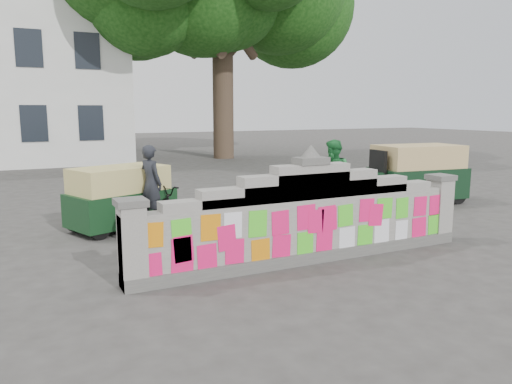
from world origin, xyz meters
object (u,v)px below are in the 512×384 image
rickshaw_right (415,173)px  rickshaw_left (123,197)px  cyclist_bike (152,210)px  cyclist_rider (151,195)px  pedestrian (334,177)px

rickshaw_right → rickshaw_left: bearing=2.7°
cyclist_bike → rickshaw_left: bearing=12.6°
rickshaw_left → rickshaw_right: bearing=-24.7°
rickshaw_left → rickshaw_right: (7.96, -0.53, 0.13)m
cyclist_rider → rickshaw_right: size_ratio=0.54×
cyclist_bike → rickshaw_right: 7.50m
rickshaw_left → pedestrian: bearing=-28.0°
cyclist_rider → rickshaw_left: (-0.47, 0.62, -0.10)m
rickshaw_right → cyclist_rider: bearing=7.2°
cyclist_rider → pedestrian: 4.65m
cyclist_bike → cyclist_rider: bearing=-0.0°
cyclist_rider → pedestrian: size_ratio=0.87×
pedestrian → rickshaw_right: 2.84m
cyclist_bike → cyclist_rider: 0.33m
rickshaw_right → cyclist_bike: bearing=7.2°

